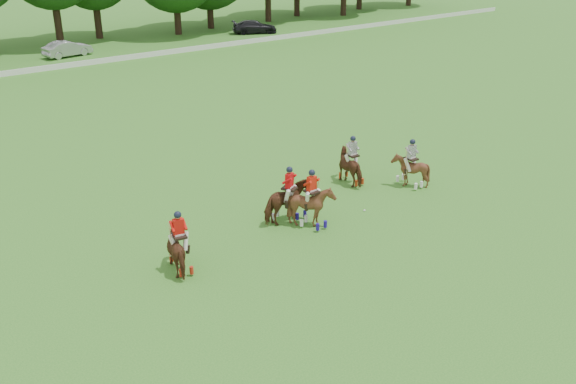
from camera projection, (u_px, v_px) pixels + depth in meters
ground at (342, 272)px, 22.57m from camera, size 180.00×180.00×0.00m
boundary_rail at (21, 71)px, 50.32m from camera, size 120.00×0.10×0.44m
car_mid at (67, 49)px, 56.35m from camera, size 4.40×2.18×1.39m
car_right at (255, 27)px, 67.37m from camera, size 5.01×3.65×1.35m
polo_red_a at (180, 249)px, 22.38m from camera, size 1.19×1.96×2.27m
polo_red_b at (289, 203)px, 25.80m from camera, size 2.23×2.12×2.44m
polo_red_c at (311, 205)px, 25.60m from camera, size 1.44×1.60×2.40m
polo_stripe_a at (352, 166)px, 29.72m from camera, size 1.18×1.91×2.29m
polo_stripe_b at (410, 170)px, 29.37m from camera, size 1.26×1.41×2.27m
polo_ball at (364, 211)px, 27.11m from camera, size 0.09×0.09×0.09m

